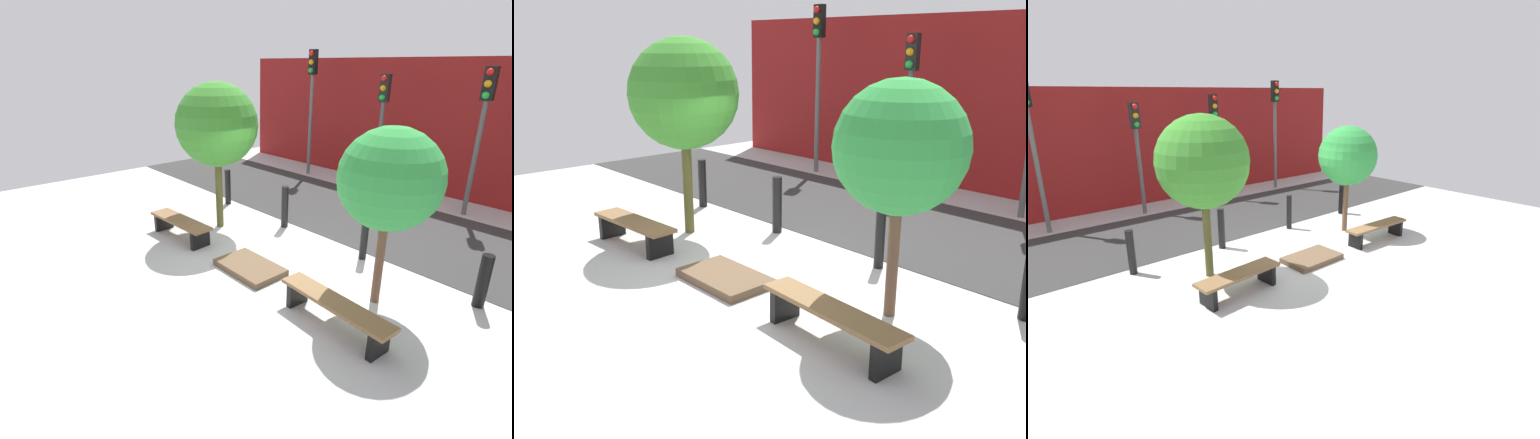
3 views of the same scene
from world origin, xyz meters
TOP-DOWN VIEW (x-y plane):
  - ground_plane at (0.00, 0.00)m, footprint 18.00×18.00m
  - road_strip at (0.00, 3.62)m, footprint 18.00×3.66m
  - building_facade at (0.00, 7.14)m, footprint 16.20×0.50m
  - bench_left at (-2.21, -0.73)m, footprint 1.82×0.57m
  - bench_right at (2.21, -0.73)m, footprint 1.99×0.52m
  - planter_bed at (0.00, -0.53)m, footprint 1.31×0.83m
  - tree_behind_left_bench at (-2.21, 0.37)m, footprint 1.88×1.88m
  - tree_behind_right_bench at (2.21, 0.37)m, footprint 1.59×1.59m
  - bollard_far_left at (-3.42, 1.54)m, footprint 0.17×0.17m
  - bollard_left at (-1.14, 1.54)m, footprint 0.17×0.17m
  - bollard_center at (1.14, 1.54)m, footprint 0.15×0.15m
  - traffic_light_west at (-4.16, 5.73)m, footprint 0.28×0.27m
  - traffic_light_mid_west at (-1.39, 5.73)m, footprint 0.28×0.27m

SIDE VIEW (x-z plane):
  - ground_plane at x=0.00m, z-range 0.00..0.00m
  - road_strip at x=0.00m, z-range 0.00..0.01m
  - planter_bed at x=0.00m, z-range 0.00..0.12m
  - bench_left at x=-2.21m, z-range 0.10..0.56m
  - bench_right at x=2.21m, z-range 0.11..0.57m
  - bollard_center at x=1.14m, z-range 0.00..0.98m
  - bollard_far_left at x=-3.42m, z-range 0.00..0.99m
  - bollard_left at x=-1.14m, z-range 0.00..1.03m
  - building_facade at x=0.00m, z-range 0.00..3.93m
  - tree_behind_right_bench at x=2.21m, z-range 0.66..3.59m
  - traffic_light_mid_west at x=-1.39m, z-range 0.67..4.15m
  - tree_behind_left_bench at x=-2.21m, z-range 0.75..4.15m
  - traffic_light_west at x=-4.16m, z-range 0.77..4.94m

